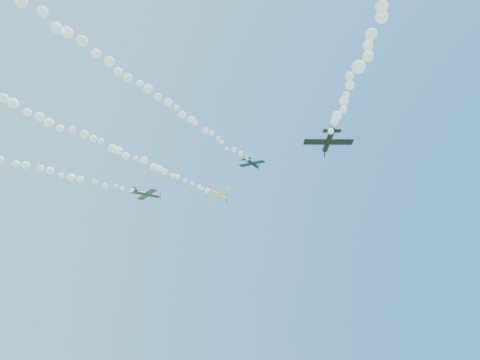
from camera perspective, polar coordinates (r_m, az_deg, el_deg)
plane_white at (r=114.62m, az=-3.16°, el=-2.12°), size 7.96×8.02×3.16m
smoke_trail_white at (r=88.46m, az=-22.71°, el=6.52°), size 82.02×29.44×3.30m
plane_navy at (r=105.26m, az=1.71°, el=2.40°), size 6.88×7.29×2.08m
smoke_trail_navy at (r=78.33m, az=-14.26°, el=13.18°), size 70.78×31.56×2.77m
plane_grey at (r=94.52m, az=-13.12°, el=-1.98°), size 7.34×7.67×1.95m
plane_black at (r=70.26m, az=12.44°, el=5.41°), size 7.80×7.37×2.52m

